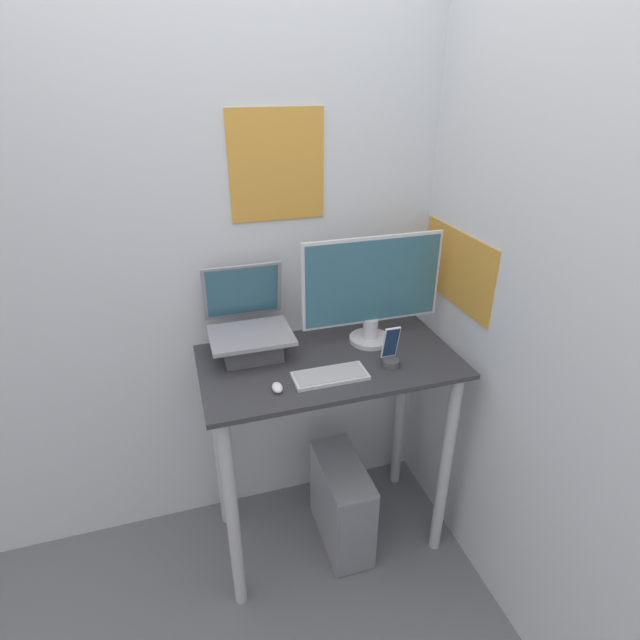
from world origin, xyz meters
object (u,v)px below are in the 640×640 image
at_px(laptop, 250,334).
at_px(computer_tower, 342,503).
at_px(cell_phone, 391,355).
at_px(monitor, 372,291).
at_px(keyboard, 330,376).
at_px(mouse, 277,388).

xyz_separation_m(laptop, computer_tower, (0.34, -0.19, -0.83)).
distance_m(cell_phone, computer_tower, 0.81).
bearing_deg(monitor, laptop, 174.62).
distance_m(monitor, computer_tower, 1.00).
distance_m(keyboard, cell_phone, 0.25).
bearing_deg(monitor, cell_phone, -89.79).
height_order(mouse, computer_tower, mouse).
relative_size(cell_phone, computer_tower, 0.38).
bearing_deg(monitor, keyboard, -138.59).
bearing_deg(mouse, cell_phone, 4.70).
relative_size(laptop, computer_tower, 0.78).
bearing_deg(laptop, monitor, -5.38).
bearing_deg(cell_phone, mouse, -175.30).
xyz_separation_m(laptop, keyboard, (0.25, -0.26, -0.08)).
height_order(laptop, monitor, monitor).
bearing_deg(cell_phone, keyboard, -177.41).
height_order(monitor, cell_phone, monitor).
xyz_separation_m(mouse, computer_tower, (0.30, 0.10, -0.76)).
bearing_deg(computer_tower, laptop, 151.14).
relative_size(keyboard, computer_tower, 0.64).
height_order(keyboard, cell_phone, cell_phone).
height_order(monitor, computer_tower, monitor).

